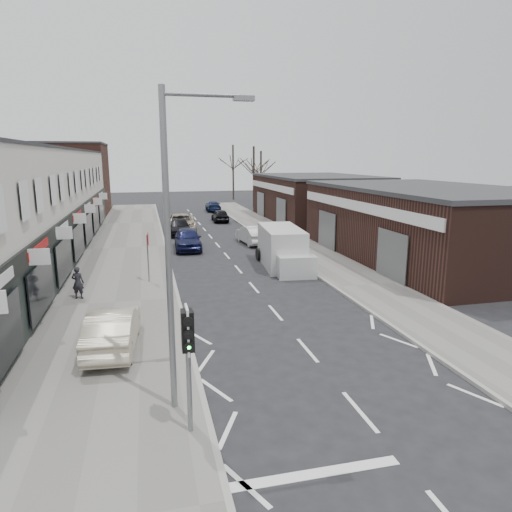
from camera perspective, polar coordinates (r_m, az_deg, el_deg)
ground at (r=14.48m, az=9.21°, el=-14.65°), size 160.00×160.00×0.00m
pavement_left at (r=34.50m, az=-15.97°, el=0.94°), size 5.50×64.00×0.12m
pavement_right at (r=36.16m, az=4.22°, el=1.88°), size 3.50×64.00×0.12m
shop_terrace_left at (r=32.58m, az=-28.48°, el=5.52°), size 8.00×41.00×7.10m
brick_block_far at (r=57.52m, az=-22.18°, el=8.79°), size 8.00×10.00×8.00m
right_unit_near at (r=31.61m, az=20.60°, el=3.67°), size 10.00×18.00×4.50m
right_unit_far at (r=49.33m, az=7.51°, el=7.12°), size 10.00×16.00×4.50m
tree_far_a at (r=61.86m, az=-0.27°, el=6.13°), size 3.60×3.60×8.00m
tree_far_b at (r=68.25m, az=0.61°, el=6.70°), size 3.60×3.60×7.50m
tree_far_c at (r=73.44m, az=-2.83°, el=7.07°), size 3.60×3.60×8.50m
traffic_light at (r=10.69m, az=-8.54°, el=-10.41°), size 0.28×0.60×3.10m
street_lamp at (r=11.24m, az=-10.09°, el=2.38°), size 2.23×0.22×8.00m
warning_sign at (r=24.25m, az=-13.34°, el=1.63°), size 0.12×0.80×2.70m
white_van at (r=27.64m, az=3.31°, el=0.94°), size 2.64×6.29×2.38m
sedan_on_pavement at (r=16.37m, az=-17.46°, el=-8.67°), size 1.78×4.39×1.42m
pedestrian at (r=22.55m, az=-21.38°, el=-3.11°), size 0.63×0.49×1.52m
parked_car_left_a at (r=33.26m, az=-8.52°, el=2.13°), size 2.04×4.66×1.56m
parked_car_left_b at (r=39.84m, az=-9.54°, el=3.58°), size 1.90×4.61×1.33m
parked_car_left_c at (r=41.51m, az=-9.38°, el=4.09°), size 2.89×5.78×1.57m
parked_car_right_a at (r=35.15m, az=-0.46°, el=2.69°), size 1.90×4.44×1.42m
parked_car_right_b at (r=47.62m, az=-4.50°, el=5.08°), size 1.68×3.91×1.31m
parked_car_right_c at (r=57.33m, az=-5.38°, el=6.23°), size 2.02×4.40×1.25m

